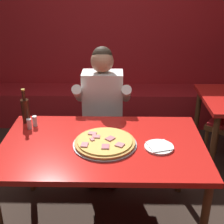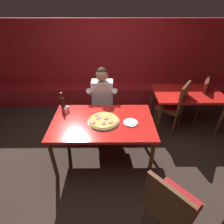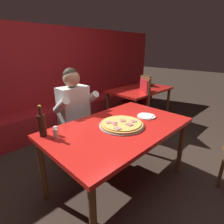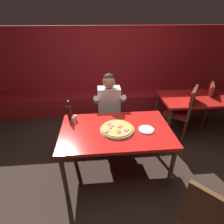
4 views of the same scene
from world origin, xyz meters
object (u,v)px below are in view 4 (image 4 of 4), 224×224
object	(u,v)px
shaker_red_pepper_flakes	(73,120)
background_dining_table	(194,101)
dining_chair_near_left	(201,100)
plate_white_paper	(146,129)
dining_chair_by_booth	(211,218)
pizza	(117,129)
main_dining_table	(116,134)
shaker_oregano	(76,118)
diner_seated_blue_shirt	(109,108)
beer_bottle	(70,112)
dining_chair_near_right	(183,109)

from	to	relation	value
shaker_red_pepper_flakes	background_dining_table	size ratio (longest dim) A/B	0.07
dining_chair_near_left	background_dining_table	xyz separation A→B (m)	(-0.28, -0.21, 0.09)
plate_white_paper	dining_chair_by_booth	size ratio (longest dim) A/B	0.21
background_dining_table	pizza	bearing A→B (deg)	-149.68
shaker_red_pepper_flakes	plate_white_paper	bearing A→B (deg)	-15.36
main_dining_table	shaker_oregano	xyz separation A→B (m)	(-0.56, 0.27, 0.11)
diner_seated_blue_shirt	shaker_oregano	bearing A→B (deg)	-141.08
shaker_red_pepper_flakes	diner_seated_blue_shirt	size ratio (longest dim) A/B	0.07
dining_chair_by_booth	diner_seated_blue_shirt	bearing A→B (deg)	111.25
shaker_oregano	dining_chair_near_left	xyz separation A→B (m)	(2.44, 0.84, -0.21)
background_dining_table	main_dining_table	bearing A→B (deg)	-150.49
dining_chair_near_left	background_dining_table	size ratio (longest dim) A/B	0.75
beer_bottle	shaker_red_pepper_flakes	bearing A→B (deg)	-65.83
pizza	shaker_red_pepper_flakes	bearing A→B (deg)	158.65
shaker_oregano	background_dining_table	xyz separation A→B (m)	(2.16, 0.63, -0.13)
pizza	shaker_oregano	distance (m)	0.65
plate_white_paper	dining_chair_near_left	distance (m)	1.89
main_dining_table	plate_white_paper	xyz separation A→B (m)	(0.41, -0.06, 0.08)
pizza	dining_chair_by_booth	distance (m)	1.34
dining_chair_by_booth	dining_chair_near_left	size ratio (longest dim) A/B	1.04
main_dining_table	background_dining_table	size ratio (longest dim) A/B	1.17
main_dining_table	pizza	bearing A→B (deg)	-48.61
dining_chair_near_right	background_dining_table	distance (m)	0.32
pizza	shaker_oregano	xyz separation A→B (m)	(-0.58, 0.29, 0.02)
shaker_red_pepper_flakes	dining_chair_by_booth	bearing A→B (deg)	-47.14
main_dining_table	dining_chair_near_right	world-z (taller)	dining_chair_near_right
plate_white_paper	diner_seated_blue_shirt	distance (m)	0.87
dining_chair_by_booth	dining_chair_near_right	distance (m)	2.01
plate_white_paper	dining_chair_near_left	world-z (taller)	dining_chair_near_left
beer_bottle	dining_chair_near_left	size ratio (longest dim) A/B	0.31
beer_bottle	dining_chair_by_booth	bearing A→B (deg)	-48.36
dining_chair_near_right	pizza	bearing A→B (deg)	-149.80
dining_chair_near_left	pizza	bearing A→B (deg)	-148.63
shaker_oregano	dining_chair_near_left	size ratio (longest dim) A/B	0.09
diner_seated_blue_shirt	dining_chair_near_left	distance (m)	1.96
beer_bottle	diner_seated_blue_shirt	world-z (taller)	diner_seated_blue_shirt
main_dining_table	pizza	world-z (taller)	pizza
pizza	dining_chair_near_right	world-z (taller)	dining_chair_near_right
main_dining_table	shaker_red_pepper_flakes	xyz separation A→B (m)	(-0.59, 0.22, 0.11)
pizza	diner_seated_blue_shirt	world-z (taller)	diner_seated_blue_shirt
pizza	beer_bottle	world-z (taller)	beer_bottle
main_dining_table	diner_seated_blue_shirt	xyz separation A→B (m)	(-0.03, 0.70, 0.03)
dining_chair_near_left	shaker_oregano	bearing A→B (deg)	-160.92
shaker_oregano	dining_chair_near_right	xyz separation A→B (m)	(1.89, 0.47, -0.19)
beer_bottle	dining_chair_near_right	world-z (taller)	beer_bottle
pizza	plate_white_paper	distance (m)	0.39
main_dining_table	dining_chair_by_booth	world-z (taller)	dining_chair_by_booth
pizza	plate_white_paper	xyz separation A→B (m)	(0.39, -0.04, -0.01)
diner_seated_blue_shirt	dining_chair_near_right	xyz separation A→B (m)	(1.36, 0.05, -0.11)
diner_seated_blue_shirt	dining_chair_near_right	size ratio (longest dim) A/B	1.25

